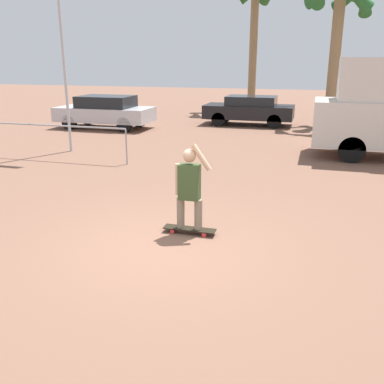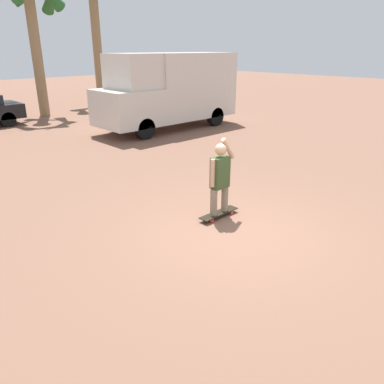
# 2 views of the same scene
# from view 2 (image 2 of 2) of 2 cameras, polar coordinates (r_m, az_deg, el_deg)

# --- Properties ---
(ground_plane) EXTENTS (80.00, 80.00, 0.00)m
(ground_plane) POSITION_cam_2_polar(r_m,az_deg,el_deg) (7.13, 6.54, -5.98)
(ground_plane) COLOR brown
(skateboard) EXTENTS (0.95, 0.23, 0.10)m
(skateboard) POSITION_cam_2_polar(r_m,az_deg,el_deg) (7.65, 4.12, -3.28)
(skateboard) COLOR black
(skateboard) RESTS_ON ground_plane
(person_skateboarder) EXTENTS (0.65, 0.23, 1.54)m
(person_skateboarder) POSITION_cam_2_polar(r_m,az_deg,el_deg) (7.35, 4.28, 2.56)
(person_skateboarder) COLOR gray
(person_skateboarder) RESTS_ON skateboard
(camper_van) EXTENTS (6.21, 2.12, 3.04)m
(camper_van) POSITION_cam_2_polar(r_m,az_deg,el_deg) (16.12, -3.28, 15.47)
(camper_van) COLOR black
(camper_van) RESTS_ON ground_plane
(palm_tree_center_background) EXTENTS (3.24, 3.30, 6.46)m
(palm_tree_center_background) POSITION_cam_2_polar(r_m,az_deg,el_deg) (20.62, -23.40, 24.72)
(palm_tree_center_background) COLOR #8E704C
(palm_tree_center_background) RESTS_ON ground_plane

